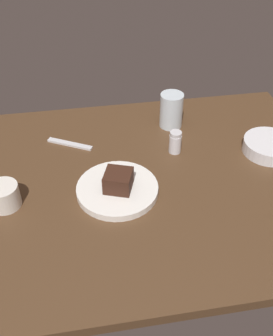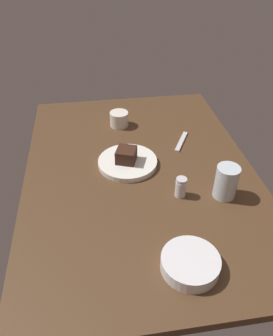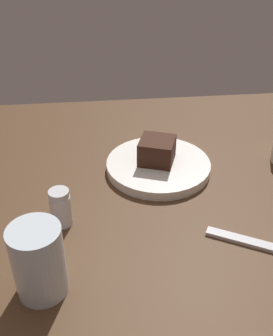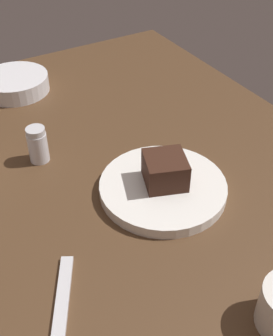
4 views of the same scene
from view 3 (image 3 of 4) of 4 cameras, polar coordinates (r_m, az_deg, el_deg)
name	(u,v)px [view 3 (image 3 of 4)]	position (r cm, az deg, el deg)	size (l,w,h in cm)	color
dining_table	(142,187)	(83.13, 0.79, -2.81)	(120.00, 84.00, 3.00)	#4C331E
dessert_plate	(158,166)	(85.53, 3.14, 0.32)	(22.25, 22.25, 1.99)	white
chocolate_cake_slice	(157,151)	(84.00, 2.96, 2.52)	(7.12, 6.95, 5.14)	#381E14
salt_shaker	(61,208)	(71.11, -10.84, -5.63)	(3.77, 3.77, 7.16)	silver
water_glass	(39,261)	(59.19, -13.86, -12.83)	(7.57, 7.57, 11.60)	silver
dessert_spoon	(250,242)	(70.69, 16.03, -10.20)	(15.00, 1.80, 0.70)	silver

